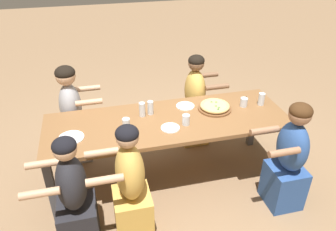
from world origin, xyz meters
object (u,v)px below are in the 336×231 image
at_px(cocktail_glass_blue, 244,103).
at_px(diner_far_midright, 195,104).
at_px(empty_plate_a, 170,128).
at_px(empty_plate_c, 185,106).
at_px(empty_plate_b, 71,138).
at_px(diner_near_right, 289,161).
at_px(drinking_glass_c, 186,120).
at_px(pizza_board_main, 215,107).
at_px(diner_near_left, 74,199).
at_px(drinking_glass_b, 126,126).
at_px(diner_far_left, 73,117).
at_px(drinking_glass_d, 142,110).
at_px(drinking_glass_a, 150,108).
at_px(drinking_glass_e, 261,100).
at_px(diner_near_midleft, 131,188).

height_order(cocktail_glass_blue, diner_far_midright, diner_far_midright).
height_order(empty_plate_a, empty_plate_c, same).
xyz_separation_m(empty_plate_b, diner_near_right, (1.94, -0.53, -0.23)).
xyz_separation_m(empty_plate_b, drinking_glass_c, (1.08, -0.02, 0.04)).
relative_size(pizza_board_main, empty_plate_c, 1.80).
bearing_deg(diner_near_left, diner_far_midright, -48.69).
xyz_separation_m(drinking_glass_b, diner_far_left, (-0.52, 0.74, -0.26)).
height_order(empty_plate_c, diner_far_left, diner_far_left).
xyz_separation_m(empty_plate_a, diner_near_left, (-0.93, -0.47, -0.25)).
height_order(drinking_glass_c, diner_near_left, diner_near_left).
height_order(empty_plate_a, diner_far_midright, diner_far_midright).
bearing_deg(pizza_board_main, diner_near_right, -56.37).
xyz_separation_m(diner_far_midright, diner_far_left, (-1.45, 0.00, 0.02)).
bearing_deg(drinking_glass_d, empty_plate_a, -53.81).
xyz_separation_m(empty_plate_c, cocktail_glass_blue, (0.61, -0.14, 0.04)).
distance_m(pizza_board_main, drinking_glass_d, 0.76).
height_order(drinking_glass_a, drinking_glass_c, drinking_glass_a).
distance_m(drinking_glass_a, diner_far_left, 0.97).
xyz_separation_m(drinking_glass_e, diner_far_midright, (-0.55, 0.57, -0.28)).
bearing_deg(diner_near_left, drinking_glass_a, -45.38).
distance_m(cocktail_glass_blue, drinking_glass_d, 1.09).
bearing_deg(diner_far_left, drinking_glass_a, 59.47).
height_order(empty_plate_a, drinking_glass_c, drinking_glass_c).
bearing_deg(drinking_glass_c, diner_far_midright, 65.50).
distance_m(cocktail_glass_blue, drinking_glass_e, 0.20).
bearing_deg(diner_near_left, empty_plate_b, -1.00).
relative_size(cocktail_glass_blue, drinking_glass_b, 0.88).
relative_size(drinking_glass_e, diner_near_left, 0.12).
bearing_deg(diner_near_right, drinking_glass_b, 69.78).
bearing_deg(drinking_glass_a, pizza_board_main, -5.80).
relative_size(empty_plate_b, drinking_glass_a, 1.62).
distance_m(empty_plate_c, drinking_glass_a, 0.40).
distance_m(drinking_glass_c, diner_far_left, 1.36).
distance_m(diner_near_midleft, diner_near_right, 1.49).
bearing_deg(drinking_glass_d, diner_far_left, 145.47).
xyz_separation_m(drinking_glass_a, diner_far_left, (-0.81, 0.48, -0.27)).
bearing_deg(empty_plate_b, drinking_glass_c, -1.30).
relative_size(empty_plate_a, diner_near_left, 0.16).
height_order(empty_plate_a, diner_near_midleft, diner_near_midleft).
xyz_separation_m(cocktail_glass_blue, drinking_glass_a, (-1.00, 0.08, 0.02)).
height_order(pizza_board_main, drinking_glass_a, drinking_glass_a).
distance_m(empty_plate_b, drinking_glass_a, 0.83).
bearing_deg(drinking_glass_e, cocktail_glass_blue, 176.15).
xyz_separation_m(cocktail_glass_blue, drinking_glass_b, (-1.28, -0.18, 0.02)).
bearing_deg(diner_far_left, diner_near_left, 0.30).
bearing_deg(drinking_glass_b, diner_near_left, -134.45).
bearing_deg(diner_near_midleft, drinking_glass_e, -65.47).
xyz_separation_m(empty_plate_b, diner_far_left, (-0.02, 0.73, -0.21)).
bearing_deg(empty_plate_a, diner_near_right, -24.82).
xyz_separation_m(cocktail_glass_blue, drinking_glass_c, (-0.70, -0.20, 0.01)).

